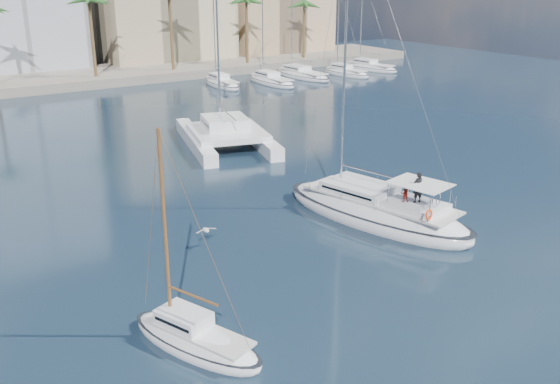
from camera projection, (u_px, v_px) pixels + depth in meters
ground at (312, 242)px, 35.26m from camera, size 160.00×160.00×0.00m
quay at (39, 81)px, 82.80m from camera, size 120.00×14.00×1.20m
building_beige at (161, 1)px, 98.21m from camera, size 20.00×14.00×20.00m
building_tan_right at (274, 4)px, 107.46m from camera, size 18.00×12.00×18.00m
palm_centre at (37, 7)px, 76.41m from camera, size 3.60×3.60×12.30m
palm_right at (269, 0)px, 94.23m from camera, size 3.60×3.60×12.30m
main_sloop at (376, 211)px, 38.27m from camera, size 7.02×13.87×19.69m
small_sloop at (195, 339)px, 25.35m from camera, size 4.27×6.94×9.54m
catamaran at (226, 132)px, 54.50m from camera, size 9.96×14.52×19.13m
seagull at (206, 230)px, 34.23m from camera, size 1.22×0.52×0.22m
moored_yacht_a at (222, 86)px, 82.52m from camera, size 3.37×9.52×11.90m
moored_yacht_b at (271, 84)px, 84.36m from camera, size 3.32×10.83×13.72m
moored_yacht_c at (302, 78)px, 89.33m from camera, size 3.98×12.33×15.54m
moored_yacht_d at (346, 75)px, 91.17m from camera, size 3.52×9.55×11.90m
moored_yacht_e at (370, 70)px, 96.15m from camera, size 4.61×11.11×13.72m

